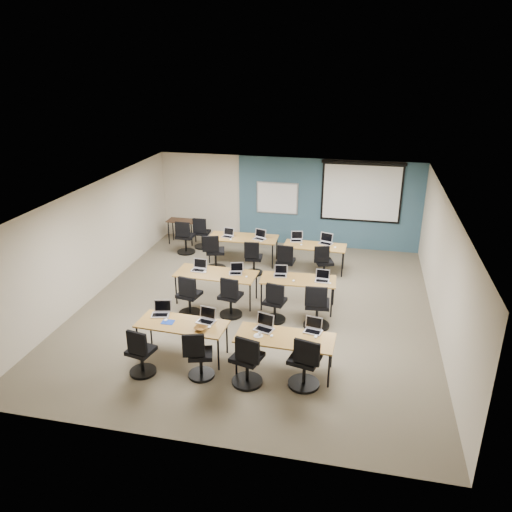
% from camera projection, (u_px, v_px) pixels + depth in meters
% --- Properties ---
extents(floor, '(8.00, 9.00, 0.02)m').
position_uv_depth(floor, '(256.00, 308.00, 11.67)').
color(floor, '#6B6354').
rests_on(floor, ground).
extents(ceiling, '(8.00, 9.00, 0.02)m').
position_uv_depth(ceiling, '(256.00, 196.00, 10.66)').
color(ceiling, white).
rests_on(ceiling, ground).
extents(wall_back, '(8.00, 0.04, 2.70)m').
position_uv_depth(wall_back, '(287.00, 201.00, 15.25)').
color(wall_back, beige).
rests_on(wall_back, ground).
extents(wall_front, '(8.00, 0.04, 2.70)m').
position_uv_depth(wall_front, '(188.00, 368.00, 7.08)').
color(wall_front, beige).
rests_on(wall_front, ground).
extents(wall_left, '(0.04, 9.00, 2.70)m').
position_uv_depth(wall_left, '(93.00, 241.00, 11.96)').
color(wall_left, beige).
rests_on(wall_left, ground).
extents(wall_right, '(0.04, 9.00, 2.70)m').
position_uv_depth(wall_right, '(443.00, 269.00, 10.37)').
color(wall_right, beige).
rests_on(wall_right, ground).
extents(blue_accent_panel, '(5.50, 0.04, 2.70)m').
position_uv_depth(blue_accent_panel, '(328.00, 204.00, 14.97)').
color(blue_accent_panel, '#3D5977').
rests_on(blue_accent_panel, wall_back).
extents(whiteboard, '(1.28, 0.03, 0.98)m').
position_uv_depth(whiteboard, '(277.00, 198.00, 15.20)').
color(whiteboard, '#ABB2C2').
rests_on(whiteboard, wall_back).
extents(projector_screen, '(2.40, 0.10, 1.82)m').
position_uv_depth(projector_screen, '(362.00, 189.00, 14.53)').
color(projector_screen, black).
rests_on(projector_screen, wall_back).
extents(training_table_front_left, '(1.72, 0.72, 0.73)m').
position_uv_depth(training_table_front_left, '(182.00, 326.00, 9.54)').
color(training_table_front_left, brown).
rests_on(training_table_front_left, floor).
extents(training_table_front_right, '(1.80, 0.75, 0.73)m').
position_uv_depth(training_table_front_right, '(285.00, 339.00, 9.07)').
color(training_table_front_right, '#AA7333').
rests_on(training_table_front_right, floor).
extents(training_table_mid_left, '(1.91, 0.80, 0.73)m').
position_uv_depth(training_table_mid_left, '(216.00, 275.00, 11.74)').
color(training_table_mid_left, brown).
rests_on(training_table_mid_left, floor).
extents(training_table_mid_right, '(1.72, 0.72, 0.73)m').
position_uv_depth(training_table_mid_right, '(298.00, 281.00, 11.43)').
color(training_table_mid_right, brown).
rests_on(training_table_mid_right, floor).
extents(training_table_back_left, '(1.94, 0.81, 0.73)m').
position_uv_depth(training_table_back_left, '(243.00, 239.00, 14.07)').
color(training_table_back_left, '#9C6A2D').
rests_on(training_table_back_left, floor).
extents(training_table_back_right, '(1.66, 0.69, 0.73)m').
position_uv_depth(training_table_back_right, '(315.00, 247.00, 13.46)').
color(training_table_back_right, '#A9764B').
rests_on(training_table_back_right, floor).
extents(laptop_0, '(0.35, 0.29, 0.26)m').
position_uv_depth(laptop_0, '(161.00, 311.00, 9.83)').
color(laptop_0, silver).
rests_on(laptop_0, training_table_front_left).
extents(mouse_0, '(0.10, 0.12, 0.04)m').
position_uv_depth(mouse_0, '(166.00, 320.00, 9.62)').
color(mouse_0, white).
rests_on(mouse_0, training_table_front_left).
extents(task_chair_0, '(0.50, 0.50, 0.98)m').
position_uv_depth(task_chair_0, '(141.00, 356.00, 9.08)').
color(task_chair_0, black).
rests_on(task_chair_0, floor).
extents(laptop_1, '(0.33, 0.28, 0.25)m').
position_uv_depth(laptop_1, '(207.00, 318.00, 9.58)').
color(laptop_1, '#ACACB4').
rests_on(laptop_1, training_table_front_left).
extents(mouse_1, '(0.09, 0.11, 0.03)m').
position_uv_depth(mouse_1, '(209.00, 327.00, 9.37)').
color(mouse_1, white).
rests_on(mouse_1, training_table_front_left).
extents(task_chair_1, '(0.50, 0.49, 0.97)m').
position_uv_depth(task_chair_1, '(199.00, 359.00, 8.99)').
color(task_chair_1, black).
rests_on(task_chair_1, floor).
extents(laptop_2, '(0.35, 0.30, 0.26)m').
position_uv_depth(laptop_2, '(264.00, 325.00, 9.31)').
color(laptop_2, silver).
rests_on(laptop_2, training_table_front_right).
extents(mouse_2, '(0.07, 0.10, 0.03)m').
position_uv_depth(mouse_2, '(272.00, 336.00, 9.08)').
color(mouse_2, white).
rests_on(mouse_2, training_table_front_right).
extents(task_chair_2, '(0.56, 0.56, 1.03)m').
position_uv_depth(task_chair_2, '(247.00, 364.00, 8.78)').
color(task_chair_2, black).
rests_on(task_chair_2, floor).
extents(laptop_3, '(0.32, 0.27, 0.24)m').
position_uv_depth(laptop_3, '(313.00, 328.00, 9.24)').
color(laptop_3, '#BABAC2').
rests_on(laptop_3, training_table_front_right).
extents(mouse_3, '(0.07, 0.11, 0.04)m').
position_uv_depth(mouse_3, '(316.00, 337.00, 9.04)').
color(mouse_3, white).
rests_on(mouse_3, training_table_front_right).
extents(task_chair_3, '(0.57, 0.57, 1.04)m').
position_uv_depth(task_chair_3, '(305.00, 366.00, 8.72)').
color(task_chair_3, black).
rests_on(task_chair_3, floor).
extents(laptop_4, '(0.33, 0.28, 0.25)m').
position_uv_depth(laptop_4, '(199.00, 267.00, 11.88)').
color(laptop_4, silver).
rests_on(laptop_4, training_table_mid_left).
extents(mouse_4, '(0.08, 0.11, 0.04)m').
position_uv_depth(mouse_4, '(205.00, 272.00, 11.75)').
color(mouse_4, white).
rests_on(mouse_4, training_table_mid_left).
extents(task_chair_4, '(0.53, 0.53, 1.01)m').
position_uv_depth(task_chair_4, '(189.00, 299.00, 11.17)').
color(task_chair_4, black).
rests_on(task_chair_4, floor).
extents(laptop_5, '(0.31, 0.26, 0.24)m').
position_uv_depth(laptop_5, '(236.00, 271.00, 11.71)').
color(laptop_5, '#B9B9C1').
rests_on(laptop_5, training_table_mid_left).
extents(mouse_5, '(0.07, 0.10, 0.03)m').
position_uv_depth(mouse_5, '(246.00, 277.00, 11.51)').
color(mouse_5, white).
rests_on(mouse_5, training_table_mid_left).
extents(task_chair_5, '(0.52, 0.52, 1.00)m').
position_uv_depth(task_chair_5, '(230.00, 300.00, 11.13)').
color(task_chair_5, black).
rests_on(task_chair_5, floor).
extents(laptop_6, '(0.30, 0.26, 0.23)m').
position_uv_depth(laptop_6, '(280.00, 273.00, 11.58)').
color(laptop_6, '#B9B9BB').
rests_on(laptop_6, training_table_mid_right).
extents(mouse_6, '(0.06, 0.10, 0.03)m').
position_uv_depth(mouse_6, '(293.00, 281.00, 11.31)').
color(mouse_6, white).
rests_on(mouse_6, training_table_mid_right).
extents(task_chair_6, '(0.49, 0.49, 0.97)m').
position_uv_depth(task_chair_6, '(275.00, 305.00, 10.92)').
color(task_chair_6, black).
rests_on(task_chair_6, floor).
extents(laptop_7, '(0.31, 0.27, 0.24)m').
position_uv_depth(laptop_7, '(322.00, 278.00, 11.31)').
color(laptop_7, silver).
rests_on(laptop_7, training_table_mid_right).
extents(mouse_7, '(0.08, 0.10, 0.03)m').
position_uv_depth(mouse_7, '(330.00, 283.00, 11.18)').
color(mouse_7, white).
rests_on(mouse_7, training_table_mid_right).
extents(task_chair_7, '(0.57, 0.57, 1.05)m').
position_uv_depth(task_chair_7, '(317.00, 310.00, 10.66)').
color(task_chair_7, black).
rests_on(task_chair_7, floor).
extents(laptop_8, '(0.31, 0.26, 0.24)m').
position_uv_depth(laptop_8, '(228.00, 235.00, 14.08)').
color(laptop_8, '#B1B1BE').
rests_on(laptop_8, training_table_back_left).
extents(mouse_8, '(0.08, 0.11, 0.03)m').
position_uv_depth(mouse_8, '(231.00, 239.00, 13.85)').
color(mouse_8, white).
rests_on(mouse_8, training_table_back_left).
extents(task_chair_8, '(0.56, 0.55, 1.03)m').
position_uv_depth(task_chair_8, '(214.00, 255.00, 13.61)').
color(task_chair_8, black).
rests_on(task_chair_8, floor).
extents(laptop_9, '(0.34, 0.28, 0.25)m').
position_uv_depth(laptop_9, '(260.00, 237.00, 13.92)').
color(laptop_9, silver).
rests_on(laptop_9, training_table_back_left).
extents(mouse_9, '(0.06, 0.09, 0.03)m').
position_uv_depth(mouse_9, '(261.00, 241.00, 13.72)').
color(mouse_9, white).
rests_on(mouse_9, training_table_back_left).
extents(task_chair_9, '(0.48, 0.48, 0.97)m').
position_uv_depth(task_chair_9, '(253.00, 261.00, 13.32)').
color(task_chair_9, black).
rests_on(task_chair_9, floor).
extents(laptop_10, '(0.32, 0.28, 0.25)m').
position_uv_depth(laptop_10, '(296.00, 238.00, 13.78)').
color(laptop_10, '#A7A8AC').
rests_on(laptop_10, training_table_back_right).
extents(mouse_10, '(0.07, 0.10, 0.04)m').
position_uv_depth(mouse_10, '(301.00, 245.00, 13.46)').
color(mouse_10, white).
rests_on(mouse_10, training_table_back_right).
extents(task_chair_10, '(0.50, 0.50, 0.98)m').
position_uv_depth(task_chair_10, '(286.00, 265.00, 13.05)').
color(task_chair_10, black).
rests_on(task_chair_10, floor).
extents(laptop_11, '(0.36, 0.30, 0.27)m').
position_uv_depth(laptop_11, '(326.00, 241.00, 13.58)').
color(laptop_11, '#B7B7B7').
rests_on(laptop_11, training_table_back_right).
extents(mouse_11, '(0.08, 0.11, 0.04)m').
position_uv_depth(mouse_11, '(335.00, 247.00, 13.27)').
color(mouse_11, white).
rests_on(mouse_11, training_table_back_right).
extents(task_chair_11, '(0.50, 0.48, 0.96)m').
position_uv_depth(task_chair_11, '(323.00, 265.00, 13.04)').
color(task_chair_11, black).
rests_on(task_chair_11, floor).
extents(blue_mousepad, '(0.24, 0.20, 0.01)m').
position_uv_depth(blue_mousepad, '(168.00, 322.00, 9.56)').
color(blue_mousepad, '#1535A2').
rests_on(blue_mousepad, training_table_front_left).
extents(snack_bowl, '(0.27, 0.27, 0.06)m').
position_uv_depth(snack_bowl, '(200.00, 328.00, 9.28)').
color(snack_bowl, brown).
rests_on(snack_bowl, training_table_front_left).
extents(snack_plate, '(0.20, 0.20, 0.01)m').
position_uv_depth(snack_plate, '(258.00, 336.00, 9.08)').
color(snack_plate, white).
rests_on(snack_plate, training_table_front_right).
extents(coffee_cup, '(0.07, 0.07, 0.05)m').
position_uv_depth(coffee_cup, '(260.00, 334.00, 9.07)').
color(coffee_cup, silver).
rests_on(coffee_cup, snack_plate).
extents(utility_table, '(0.87, 0.48, 0.75)m').
position_uv_depth(utility_table, '(182.00, 223.00, 15.49)').
color(utility_table, '#362A19').
rests_on(utility_table, floor).
extents(spare_chair_a, '(0.50, 0.50, 0.98)m').
position_uv_depth(spare_chair_a, '(202.00, 235.00, 15.17)').
color(spare_chair_a, black).
rests_on(spare_chair_a, floor).
extents(spare_chair_b, '(0.54, 0.54, 1.02)m').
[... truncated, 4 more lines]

